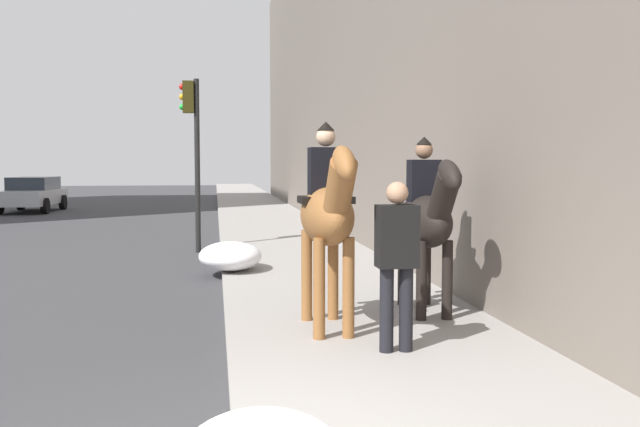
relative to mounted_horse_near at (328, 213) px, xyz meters
The scene contains 6 objects.
mounted_horse_near is the anchor object (origin of this frame).
mounted_horse_far 1.53m from the mounted_horse_near, 62.92° to the right, with size 2.15×0.61×2.22m.
pedestrian_greeting 1.16m from the mounted_horse_near, 151.23° to the right, with size 0.26×0.40×1.70m.
car_near_lane 24.01m from the mounted_horse_near, 21.31° to the left, with size 4.33×2.13×1.44m.
traffic_light_near_curb 8.31m from the mounted_horse_near, 12.05° to the left, with size 0.20×0.44×3.87m.
snow_pile_far 4.83m from the mounted_horse_near, 12.16° to the left, with size 1.44×1.10×0.50m, color white.
Camera 1 is at (-4.12, 0.10, 2.00)m, focal length 38.62 mm.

